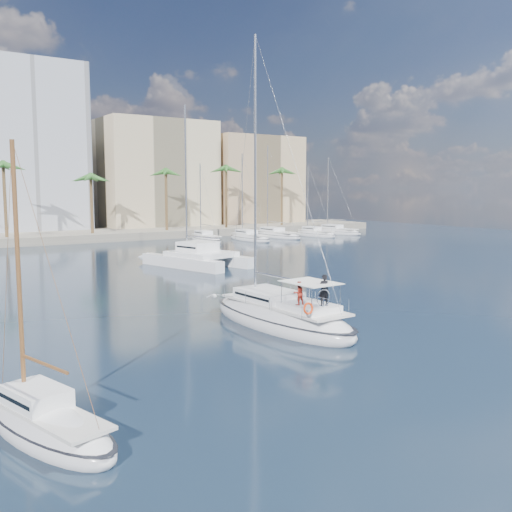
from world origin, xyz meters
TOP-DOWN VIEW (x-y plane):
  - ground at (0.00, 0.00)m, footprint 160.00×160.00m
  - quay at (0.00, 61.00)m, footprint 120.00×14.00m
  - building_beige at (22.00, 70.00)m, footprint 20.00×14.00m
  - building_tan_right at (42.00, 68.00)m, footprint 18.00×12.00m
  - palm_centre at (0.00, 57.00)m, footprint 3.60×3.60m
  - palm_right at (34.00, 57.00)m, footprint 3.60×3.60m
  - main_sloop at (-1.79, -1.67)m, footprint 4.23×12.05m
  - small_sloop at (-16.82, -9.56)m, footprint 3.92×7.32m
  - catamaran at (6.29, 23.60)m, footprint 8.08×12.14m
  - seagull at (-3.38, 3.33)m, footprint 1.19×0.51m
  - moored_yacht_a at (20.00, 47.00)m, footprint 3.37×9.52m
  - moored_yacht_b at (26.50, 45.00)m, footprint 3.32×10.83m
  - moored_yacht_c at (33.00, 47.00)m, footprint 3.98×12.33m
  - moored_yacht_d at (39.50, 45.00)m, footprint 3.52×9.55m
  - moored_yacht_e at (46.00, 47.00)m, footprint 4.61×11.11m

SIDE VIEW (x-z plane):
  - ground at x=0.00m, z-range 0.00..0.00m
  - moored_yacht_a at x=20.00m, z-range -5.95..5.95m
  - moored_yacht_b at x=26.50m, z-range -6.86..6.86m
  - moored_yacht_c at x=33.00m, z-range -7.77..7.77m
  - moored_yacht_d at x=39.50m, z-range -5.95..5.95m
  - moored_yacht_e at x=46.00m, z-range -6.86..6.86m
  - small_sloop at x=-16.82m, z-range -4.63..5.41m
  - main_sloop at x=-1.79m, z-range -8.31..9.38m
  - quay at x=0.00m, z-range 0.00..1.20m
  - catamaran at x=6.29m, z-range -7.05..9.30m
  - seagull at x=-3.38m, z-range 1.03..1.25m
  - building_tan_right at x=42.00m, z-range 0.00..18.00m
  - building_beige at x=22.00m, z-range 0.00..20.00m
  - palm_centre at x=0.00m, z-range 4.13..16.43m
  - palm_right at x=34.00m, z-range 4.13..16.43m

